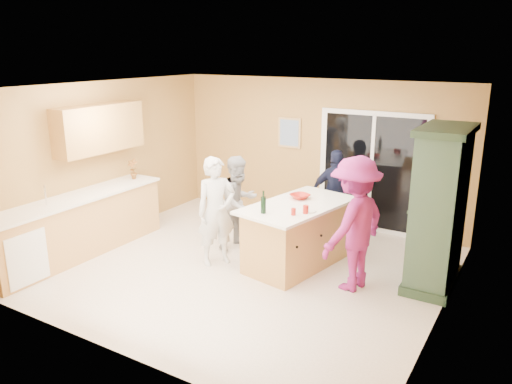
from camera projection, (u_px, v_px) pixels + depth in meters
The scene contains 22 objects.
floor at pixel (244, 267), 7.34m from camera, with size 5.50×5.50×0.00m, color #F1E2D0.
ceiling at pixel (242, 87), 6.62m from camera, with size 5.50×5.00×0.10m, color silver.
wall_back at pixel (317, 151), 9.04m from camera, with size 5.50×0.10×2.60m, color #DAAE59.
wall_front at pixel (108, 238), 4.92m from camera, with size 5.50×0.10×2.60m, color #DAAE59.
wall_left at pixel (104, 160), 8.33m from camera, with size 0.10×5.00×2.60m, color #DAAE59.
wall_right at pixel (449, 214), 5.62m from camera, with size 0.10×5.00×2.60m, color #DAAE59.
left_cabinet_run at pixel (70, 229), 7.55m from camera, with size 0.65×3.05×1.24m.
upper_cabinets at pixel (99, 128), 7.92m from camera, with size 0.35×1.60×0.75m, color tan.
sliding_door at pixel (371, 172), 8.56m from camera, with size 1.90×0.07×2.10m.
framed_picture at pixel (289, 133), 9.21m from camera, with size 0.46×0.04×0.56m.
kitchen_island at pixel (297, 237), 7.31m from camera, with size 1.29×1.95×0.94m.
green_hutch at pixel (439, 211), 6.52m from camera, with size 0.62×1.18×2.16m.
woman_white at pixel (216, 211), 7.28m from camera, with size 0.59×0.39×1.62m, color silver.
woman_grey at pixel (239, 203), 7.89m from camera, with size 0.73×0.57×1.50m, color #AEAEB0.
woman_navy at pixel (336, 194), 8.37m from camera, with size 0.88×0.37×1.50m, color #161A32.
woman_magenta at pixel (354, 224), 6.49m from camera, with size 1.16×0.67×1.79m, color #95206D.
serving_bowl at pixel (300, 196), 7.42m from camera, with size 0.28×0.28×0.07m, color #AE1E13.
tulip_vase at pixel (133, 169), 8.52m from camera, with size 0.19×0.13×0.35m, color red.
tumbler_near at pixel (293, 212), 6.68m from camera, with size 0.07×0.07×0.09m, color #AE1E13.
tumbler_far at pixel (306, 209), 6.75m from camera, with size 0.08×0.08×0.11m, color #AE1E13.
wine_bottle at pixel (263, 205), 6.74m from camera, with size 0.07×0.07×0.32m.
white_plate at pixel (308, 211), 6.85m from camera, with size 0.23×0.23×0.02m, color white.
Camera 1 is at (3.62, -5.70, 3.09)m, focal length 35.00 mm.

